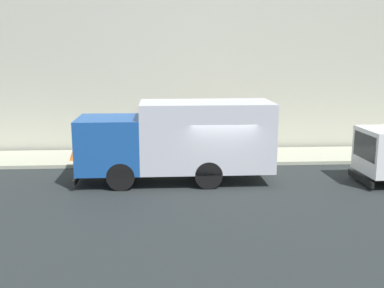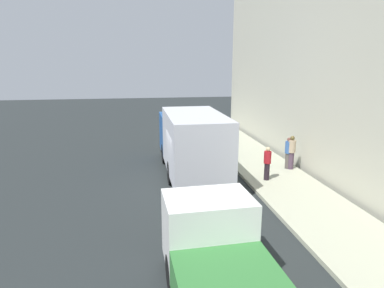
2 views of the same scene
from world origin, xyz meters
TOP-DOWN VIEW (x-y plane):
  - ground at (0.00, 0.00)m, footprint 80.00×80.00m
  - sidewalk at (4.61, 0.00)m, footprint 3.22×30.00m
  - building_facade at (6.72, 0.00)m, footprint 0.50×30.00m
  - large_utility_truck at (0.64, 1.63)m, footprint 2.52×7.81m
  - pedestrian_walking at (5.76, 1.31)m, footprint 0.53×0.53m
  - pedestrian_standing at (3.93, -0.04)m, footprint 0.33×0.33m
  - pedestrian_third at (5.63, 1.41)m, footprint 0.36×0.36m
  - traffic_cone_orange at (3.95, 6.50)m, footprint 0.39×0.39m

SIDE VIEW (x-z plane):
  - ground at x=0.00m, z-range 0.00..0.00m
  - sidewalk at x=4.61m, z-range 0.00..0.16m
  - traffic_cone_orange at x=3.95m, z-range 0.16..0.72m
  - pedestrian_standing at x=3.93m, z-range 0.20..1.77m
  - pedestrian_third at x=5.63m, z-range 0.20..1.82m
  - pedestrian_walking at x=5.76m, z-range 0.20..1.93m
  - large_utility_truck at x=0.64m, z-range 0.15..3.38m
  - building_facade at x=6.72m, z-range 0.00..11.01m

